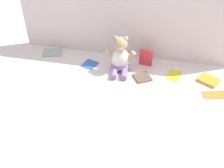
# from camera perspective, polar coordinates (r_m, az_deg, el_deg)

# --- Properties ---
(ground_plane) EXTENTS (3.20, 3.20, 0.00)m
(ground_plane) POSITION_cam_1_polar(r_m,az_deg,el_deg) (1.63, 0.80, -0.61)
(ground_plane) COLOR silver
(backdrop_drape) EXTENTS (1.48, 0.03, 0.60)m
(backdrop_drape) POSITION_cam_1_polar(r_m,az_deg,el_deg) (1.80, 3.31, 14.45)
(backdrop_drape) COLOR silver
(backdrop_drape) RESTS_ON ground_plane
(teddy_bear) EXTENTS (0.20, 0.18, 0.24)m
(teddy_bear) POSITION_cam_1_polar(r_m,az_deg,el_deg) (1.73, 1.76, 5.48)
(teddy_bear) COLOR white
(teddy_bear) RESTS_ON ground_plane
(book_case_0) EXTENTS (0.09, 0.04, 0.11)m
(book_case_0) POSITION_cam_1_polar(r_m,az_deg,el_deg) (1.81, 7.19, 5.53)
(book_case_0) COLOR red
(book_case_0) RESTS_ON ground_plane
(book_case_1) EXTENTS (0.15, 0.14, 0.02)m
(book_case_1) POSITION_cam_1_polar(r_m,az_deg,el_deg) (1.78, 19.78, 0.79)
(book_case_1) COLOR gold
(book_case_1) RESTS_ON ground_plane
(book_case_2) EXTENTS (0.15, 0.10, 0.01)m
(book_case_2) POSITION_cam_1_polar(r_m,az_deg,el_deg) (1.68, 21.02, -2.10)
(book_case_2) COLOR orange
(book_case_2) RESTS_ON ground_plane
(book_case_3) EXTENTS (0.13, 0.13, 0.01)m
(book_case_3) POSITION_cam_1_polar(r_m,az_deg,el_deg) (1.71, 6.46, 1.39)
(book_case_3) COLOR brown
(book_case_3) RESTS_ON ground_plane
(book_case_4) EXTENTS (0.10, 0.14, 0.01)m
(book_case_4) POSITION_cam_1_polar(r_m,az_deg,el_deg) (1.77, 12.97, 1.92)
(book_case_4) COLOR yellow
(book_case_4) RESTS_ON ground_plane
(book_case_5) EXTENTS (0.12, 0.12, 0.01)m
(book_case_5) POSITION_cam_1_polar(r_m,az_deg,el_deg) (1.83, -4.71, 4.24)
(book_case_5) COLOR blue
(book_case_5) RESTS_ON ground_plane
(book_case_6) EXTENTS (0.15, 0.13, 0.01)m
(book_case_6) POSITION_cam_1_polar(r_m,az_deg,el_deg) (1.99, -12.54, 6.54)
(book_case_6) COLOR #96A1A1
(book_case_6) RESTS_ON ground_plane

